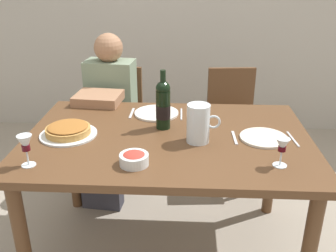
% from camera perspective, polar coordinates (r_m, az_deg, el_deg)
% --- Properties ---
extents(ground_plane, '(8.00, 8.00, 0.00)m').
position_cam_1_polar(ground_plane, '(2.42, -0.04, -18.00)').
color(ground_plane, gray).
extents(dining_table, '(1.50, 1.00, 0.76)m').
position_cam_1_polar(dining_table, '(2.04, -0.05, -3.80)').
color(dining_table, brown).
rests_on(dining_table, ground).
extents(wine_bottle, '(0.08, 0.08, 0.33)m').
position_cam_1_polar(wine_bottle, '(2.04, -0.74, 3.22)').
color(wine_bottle, black).
rests_on(wine_bottle, dining_table).
extents(water_pitcher, '(0.17, 0.12, 0.20)m').
position_cam_1_polar(water_pitcher, '(1.91, 4.59, 0.06)').
color(water_pitcher, silver).
rests_on(water_pitcher, dining_table).
extents(baked_tart, '(0.30, 0.30, 0.06)m').
position_cam_1_polar(baked_tart, '(2.06, -14.81, -0.65)').
color(baked_tart, silver).
rests_on(baked_tart, dining_table).
extents(salad_bowl, '(0.13, 0.13, 0.06)m').
position_cam_1_polar(salad_bowl, '(1.71, -5.14, -4.89)').
color(salad_bowl, silver).
rests_on(salad_bowl, dining_table).
extents(wine_glass_left_diner, '(0.06, 0.06, 0.14)m').
position_cam_1_polar(wine_glass_left_diner, '(1.74, 16.82, -2.99)').
color(wine_glass_left_diner, silver).
rests_on(wine_glass_left_diner, dining_table).
extents(wine_glass_right_diner, '(0.07, 0.07, 0.15)m').
position_cam_1_polar(wine_glass_right_diner, '(1.78, -20.68, -2.66)').
color(wine_glass_right_diner, silver).
rests_on(wine_glass_right_diner, dining_table).
extents(dinner_plate_left_setting, '(0.25, 0.25, 0.01)m').
position_cam_1_polar(dinner_plate_left_setting, '(2.02, 14.21, -1.73)').
color(dinner_plate_left_setting, silver).
rests_on(dinner_plate_left_setting, dining_table).
extents(dinner_plate_right_setting, '(0.27, 0.27, 0.01)m').
position_cam_1_polar(dinner_plate_right_setting, '(2.28, -1.74, 1.96)').
color(dinner_plate_right_setting, white).
rests_on(dinner_plate_right_setting, dining_table).
extents(fork_left_setting, '(0.02, 0.16, 0.00)m').
position_cam_1_polar(fork_left_setting, '(2.00, 9.98, -1.75)').
color(fork_left_setting, silver).
rests_on(fork_left_setting, dining_table).
extents(knife_left_setting, '(0.03, 0.18, 0.00)m').
position_cam_1_polar(knife_left_setting, '(2.06, 18.30, -1.87)').
color(knife_left_setting, silver).
rests_on(knife_left_setting, dining_table).
extents(knife_right_setting, '(0.01, 0.18, 0.00)m').
position_cam_1_polar(knife_right_setting, '(2.27, 2.03, 1.80)').
color(knife_right_setting, silver).
rests_on(knife_right_setting, dining_table).
extents(spoon_right_setting, '(0.02, 0.16, 0.00)m').
position_cam_1_polar(spoon_right_setting, '(2.30, -5.47, 1.94)').
color(spoon_right_setting, silver).
rests_on(spoon_right_setting, dining_table).
extents(chair_left, '(0.44, 0.44, 0.87)m').
position_cam_1_polar(chair_left, '(2.96, -7.68, 1.35)').
color(chair_left, brown).
rests_on(chair_left, ground).
extents(diner_left, '(0.37, 0.53, 1.16)m').
position_cam_1_polar(diner_left, '(2.71, -9.09, 1.83)').
color(diner_left, gray).
rests_on(diner_left, ground).
extents(chair_right, '(0.43, 0.43, 0.87)m').
position_cam_1_polar(chair_right, '(2.94, 9.57, 1.05)').
color(chair_right, brown).
rests_on(chair_right, ground).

